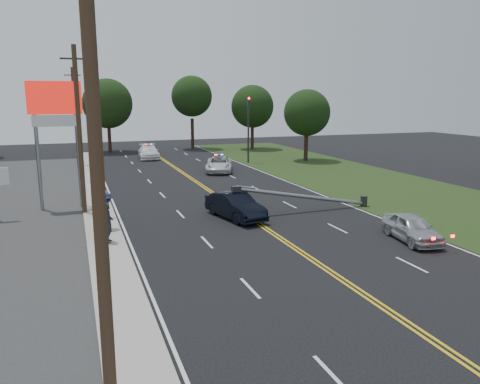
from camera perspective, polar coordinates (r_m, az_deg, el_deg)
name	(u,v)px	position (r m, az deg, el deg)	size (l,w,h in m)	color
ground	(312,260)	(21.08, 8.78, -8.16)	(120.00, 120.00, 0.00)	black
sidewalk	(101,220)	(28.29, -16.64, -3.28)	(1.80, 70.00, 0.12)	#A49F94
grass_verge	(410,195)	(36.52, 20.07, -0.31)	(12.00, 80.00, 0.01)	#213113
centerline_yellow	(237,209)	(29.87, -0.35, -2.11)	(0.36, 80.00, 0.00)	gold
pylon_sign	(56,114)	(31.42, -21.57, 8.81)	(3.20, 0.35, 8.00)	gray
traffic_signal	(248,124)	(50.74, 1.03, 8.31)	(0.28, 0.41, 7.05)	#2D2D30
fallen_streetlight	(311,197)	(29.54, 8.64, -0.59)	(9.36, 0.44, 1.91)	#2D2D30
utility_pole_near	(99,199)	(9.60, -16.84, -0.81)	(1.60, 0.28, 10.00)	#382619
utility_pole_mid	(79,131)	(29.46, -19.00, 7.07)	(1.60, 0.28, 10.00)	#382619
utility_pole_far	(75,116)	(51.43, -19.45, 8.69)	(1.60, 0.28, 10.00)	#382619
tree_6	(108,104)	(62.94, -15.84, 10.32)	(6.30, 6.30, 9.35)	black
tree_7	(192,96)	(64.98, -5.91, 11.51)	(5.50, 5.50, 9.88)	black
tree_8	(252,107)	(64.30, 1.53, 10.37)	(5.75, 5.75, 8.65)	black
tree_9	(307,113)	(52.93, 8.16, 9.54)	(5.12, 5.12, 7.90)	black
crashed_sedan	(235,206)	(27.50, -0.58, -1.69)	(1.62, 4.64, 1.53)	black
waiting_sedan	(412,228)	(24.81, 20.21, -4.11)	(1.58, 3.93, 1.34)	#ADB1B5
emergency_a	(219,164)	(44.75, -2.58, 3.38)	(2.37, 5.15, 1.43)	silver
emergency_b	(149,152)	(55.52, -11.08, 4.82)	(2.18, 5.35, 1.55)	white
bystander_a	(108,222)	(23.47, -15.79, -3.59)	(0.72, 0.47, 1.98)	#23232A
bystander_b	(100,219)	(24.73, -16.71, -3.21)	(0.83, 0.64, 1.70)	#AFAFB4
bystander_c	(107,211)	(25.86, -15.89, -2.24)	(1.27, 0.73, 1.96)	#1C2546
bystander_d	(96,200)	(28.99, -17.14, -0.91)	(1.11, 0.46, 1.89)	#5E504B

